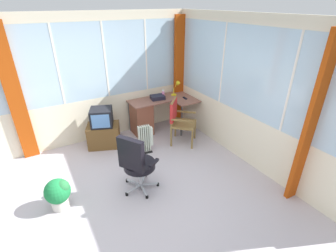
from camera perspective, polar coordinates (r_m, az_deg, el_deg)
The scene contains 16 objects.
ground at distance 4.04m, azimuth -8.31°, elevation -16.68°, with size 5.53×5.33×0.06m, color #BCB3BB.
north_window_panel at distance 5.26m, azimuth -18.72°, elevation 9.69°, with size 4.53×0.07×2.59m.
east_window_panel at distance 4.52m, azimuth 18.50°, elevation 6.91°, with size 0.07×4.33×2.59m.
curtain_north_left at distance 5.12m, azimuth -32.04°, elevation 5.87°, with size 0.27×0.07×2.49m, color #B0400D.
curtain_corner at distance 5.95m, azimuth 2.67°, elevation 12.49°, with size 0.27×0.07×2.49m, color #B0400D.
curtain_east_far at distance 3.86m, azimuth 30.46°, elevation 0.23°, with size 0.27×0.07×2.49m, color #B0400D.
desk at distance 5.59m, azimuth -5.38°, elevation 2.37°, with size 1.43×0.88×0.76m.
desk_lamp at distance 5.76m, azimuth 2.30°, elevation 9.33°, with size 0.23×0.20×0.36m.
tv_remote at distance 5.63m, azimuth 3.95°, elevation 6.48°, with size 0.04×0.15×0.02m, color black.
spray_bottle at distance 5.65m, azimuth -1.11°, elevation 7.60°, with size 0.06×0.06×0.22m.
paper_tray at distance 5.58m, azimuth -2.45°, elevation 6.69°, with size 0.30×0.23×0.09m, color #1E1F2F.
wooden_armchair at distance 5.11m, azimuth 2.26°, elevation 2.17°, with size 0.68×0.68×0.95m.
office_chair at distance 3.80m, azimuth -7.43°, elevation -8.17°, with size 0.59×0.62×1.01m.
tv_on_stand at distance 5.23m, azimuth -14.81°, elevation -0.86°, with size 0.76×0.65×0.84m.
space_heater at distance 4.90m, azimuth -5.21°, elevation -2.98°, with size 0.32×0.21×0.59m.
potted_plant at distance 4.00m, azimuth -24.10°, elevation -13.91°, with size 0.37×0.37×0.48m.
Camera 1 is at (-0.97, -2.77, 2.75)m, focal length 26.23 mm.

